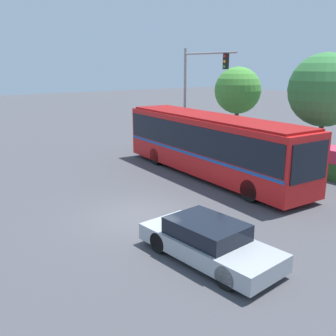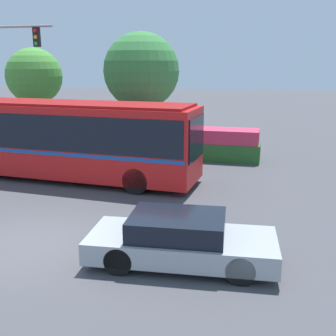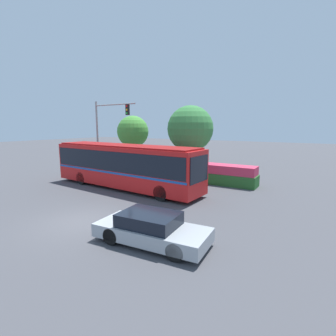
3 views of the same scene
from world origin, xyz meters
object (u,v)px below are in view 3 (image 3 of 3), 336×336
object	(u,v)px
street_tree_left	(133,132)
street_tree_centre	(190,129)
city_bus	(124,164)
sedan_foreground	(151,229)
traffic_light_pole	(106,127)

from	to	relation	value
street_tree_left	street_tree_centre	distance (m)	6.64
city_bus	sedan_foreground	distance (m)	9.49
street_tree_centre	traffic_light_pole	bearing A→B (deg)	-145.13
street_tree_left	street_tree_centre	size ratio (longest dim) A/B	0.87
sedan_foreground	traffic_light_pole	xyz separation A→B (m)	(-11.89, 9.55, 3.86)
sedan_foreground	traffic_light_pole	distance (m)	15.74
city_bus	traffic_light_pole	distance (m)	6.45
sedan_foreground	city_bus	bearing A→B (deg)	132.90
sedan_foreground	street_tree_left	world-z (taller)	street_tree_left
traffic_light_pole	sedan_foreground	bearing A→B (deg)	-38.77
city_bus	street_tree_centre	distance (m)	8.26
city_bus	street_tree_left	xyz separation A→B (m)	(-5.06, 7.27, 2.14)
city_bus	street_tree_left	distance (m)	9.11
sedan_foreground	street_tree_left	distance (m)	18.47
sedan_foreground	street_tree_centre	size ratio (longest dim) A/B	0.72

